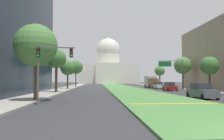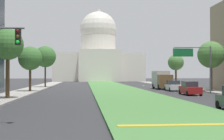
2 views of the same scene
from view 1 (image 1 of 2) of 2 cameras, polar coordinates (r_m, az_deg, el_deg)
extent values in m
plane|color=#333335|center=(65.79, 1.63, -4.58)|extent=(260.00, 260.00, 0.00)
cube|color=#4C8442|center=(59.98, 2.18, -4.70)|extent=(8.48, 105.08, 0.14)
cube|color=gold|center=(18.70, 16.54, -8.77)|extent=(7.64, 0.50, 0.04)
cube|color=silver|center=(34.84, 21.08, -6.09)|extent=(0.16, 2.40, 0.01)
cube|color=silver|center=(42.72, 16.19, -5.50)|extent=(0.16, 2.40, 0.01)
cube|color=silver|center=(51.91, 12.47, -5.02)|extent=(0.16, 2.40, 0.01)
cube|color=silver|center=(66.51, 8.76, -4.53)|extent=(0.16, 2.40, 0.01)
cube|color=silver|center=(75.35, 7.23, -4.32)|extent=(0.16, 2.40, 0.01)
cube|color=#9E9991|center=(54.34, -12.23, -4.84)|extent=(4.00, 105.08, 0.15)
cube|color=#9E9991|center=(57.64, 17.05, -4.66)|extent=(4.00, 105.08, 0.15)
cube|color=silver|center=(124.02, -1.05, -1.32)|extent=(33.43, 19.10, 10.28)
cube|color=silver|center=(112.50, -0.74, -0.91)|extent=(14.71, 4.00, 11.31)
cylinder|color=silver|center=(124.52, -1.05, 2.65)|extent=(13.29, 13.29, 6.94)
sphere|color=silver|center=(125.21, -1.04, 5.35)|extent=(14.07, 14.07, 14.07)
cylinder|color=silver|center=(126.25, -1.04, 8.20)|extent=(1.80, 1.80, 3.00)
cylinder|color=#515456|center=(19.59, -19.42, -1.30)|extent=(0.16, 0.16, 5.20)
cube|color=black|center=(19.73, -19.33, 4.51)|extent=(0.28, 0.24, 0.84)
sphere|color=#510F0F|center=(19.64, -19.42, 5.37)|extent=(0.18, 0.18, 0.18)
sphere|color=#4C380F|center=(19.60, -19.44, 4.56)|extent=(0.18, 0.18, 0.18)
sphere|color=#1ED838|center=(19.57, -19.45, 3.75)|extent=(0.18, 0.18, 0.18)
cylinder|color=#515456|center=(19.44, -14.73, 5.90)|extent=(3.20, 0.10, 0.10)
cube|color=black|center=(19.18, -10.97, 4.62)|extent=(0.28, 0.24, 0.84)
sphere|color=#510F0F|center=(19.08, -11.01, 5.50)|extent=(0.18, 0.18, 0.18)
sphere|color=#4C380F|center=(19.04, -11.02, 4.67)|extent=(0.18, 0.18, 0.18)
sphere|color=#1ED838|center=(19.01, -11.03, 3.83)|extent=(0.18, 0.18, 0.18)
cylinder|color=#515456|center=(47.90, 18.54, -1.26)|extent=(0.20, 0.20, 6.50)
cylinder|color=#515456|center=(47.13, 15.59, 2.43)|extent=(5.16, 0.12, 0.12)
cube|color=#146033|center=(46.61, 14.12, 1.61)|extent=(2.80, 0.08, 1.10)
cylinder|color=#4C3823|center=(22.57, -20.04, -2.36)|extent=(0.29, 0.29, 4.49)
sphere|color=#4C7F3D|center=(22.84, -19.90, 6.28)|extent=(4.32, 4.32, 4.32)
cylinder|color=#4C3823|center=(36.48, -14.86, -2.20)|extent=(0.41, 0.41, 4.86)
sphere|color=#3D7033|center=(36.65, -14.80, 3.00)|extent=(3.25, 3.25, 3.25)
cylinder|color=#4C3823|center=(41.71, 24.91, -2.81)|extent=(0.35, 0.35, 3.82)
sphere|color=#3D7033|center=(41.78, 24.83, 1.05)|extent=(3.29, 3.29, 3.29)
cylinder|color=#4C3823|center=(50.00, -11.92, -2.82)|extent=(0.35, 0.35, 4.02)
sphere|color=#3D7033|center=(50.08, -11.88, 0.59)|extent=(3.51, 3.51, 3.51)
cylinder|color=#4C3823|center=(52.04, 18.62, -2.48)|extent=(0.40, 0.40, 4.47)
sphere|color=#4C7F3D|center=(52.15, 18.57, 1.19)|extent=(4.01, 4.01, 4.01)
cylinder|color=#4C3823|center=(64.58, -9.77, -2.40)|extent=(0.30, 0.30, 4.90)
sphere|color=#3D7033|center=(64.69, -9.74, 0.78)|extent=(4.15, 4.15, 4.15)
cylinder|color=#4C3823|center=(66.77, 12.82, -2.72)|extent=(0.37, 0.37, 4.12)
sphere|color=#4C7F3D|center=(66.83, 12.79, -0.20)|extent=(3.16, 3.16, 3.16)
cube|color=#4C5156|center=(26.78, 23.12, -5.74)|extent=(1.80, 4.54, 0.86)
cube|color=#282D38|center=(26.91, 22.92, -4.06)|extent=(1.58, 2.18, 0.71)
cylinder|color=black|center=(25.61, 26.65, -6.56)|extent=(0.22, 0.64, 0.64)
cylinder|color=black|center=(24.82, 23.38, -6.76)|extent=(0.22, 0.64, 0.64)
cylinder|color=black|center=(28.79, 22.93, -6.18)|extent=(0.22, 0.64, 0.64)
cylinder|color=black|center=(28.09, 19.94, -6.32)|extent=(0.22, 0.64, 0.64)
cube|color=maroon|center=(43.81, 15.33, -4.60)|extent=(1.93, 4.40, 0.84)
cube|color=#282D38|center=(43.96, 15.25, -3.60)|extent=(1.64, 2.14, 0.69)
cylinder|color=black|center=(42.45, 17.09, -5.08)|extent=(0.24, 0.65, 0.64)
cylinder|color=black|center=(41.94, 14.98, -5.13)|extent=(0.24, 0.65, 0.64)
cylinder|color=black|center=(45.71, 15.66, -4.92)|extent=(0.24, 0.65, 0.64)
cylinder|color=black|center=(45.24, 13.69, -4.96)|extent=(0.24, 0.65, 0.64)
cube|color=silver|center=(53.00, 12.49, -4.31)|extent=(2.09, 4.25, 0.79)
cube|color=#282D38|center=(53.15, 12.44, -3.53)|extent=(1.77, 2.07, 0.65)
cylinder|color=black|center=(51.65, 13.88, -4.67)|extent=(0.25, 0.65, 0.64)
cylinder|color=black|center=(51.22, 11.98, -4.71)|extent=(0.25, 0.65, 0.64)
cylinder|color=black|center=(54.82, 12.97, -4.56)|extent=(0.25, 0.65, 0.64)
cylinder|color=black|center=(54.40, 11.17, -4.59)|extent=(0.25, 0.65, 0.64)
cube|color=brown|center=(56.65, 11.08, -3.37)|extent=(2.30, 2.00, 2.20)
cube|color=#B2B2B7|center=(59.74, 10.27, -3.00)|extent=(2.30, 4.40, 2.80)
cylinder|color=black|center=(56.95, 12.11, -4.36)|extent=(0.30, 0.90, 0.90)
cylinder|color=black|center=(56.40, 10.05, -4.40)|extent=(0.30, 0.90, 0.90)
cylinder|color=black|center=(61.09, 10.98, -4.26)|extent=(0.30, 0.90, 0.90)
cylinder|color=black|center=(60.58, 9.06, -4.29)|extent=(0.30, 0.90, 0.90)
camera|label=2|loc=(2.52, 22.26, 8.78)|focal=50.69mm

